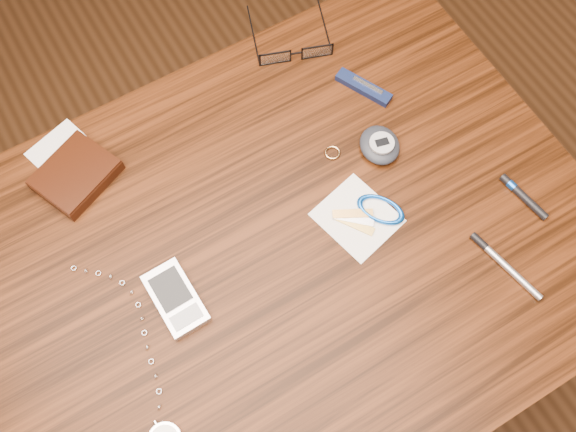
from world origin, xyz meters
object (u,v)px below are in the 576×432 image
object	(u,v)px
desk	(257,285)
wallet_and_card	(75,174)
pedometer	(380,145)
silver_pen	(500,261)
pda_phone	(175,298)
notepad_keys	(369,213)
eyeglasses	(295,52)
pocket_watch	(163,432)
pocket_knife	(364,87)

from	to	relation	value
desk	wallet_and_card	xyz separation A→B (m)	(-0.16, 0.25, 0.11)
pedometer	silver_pen	xyz separation A→B (m)	(0.05, -0.24, -0.01)
pda_phone	pedometer	xyz separation A→B (m)	(0.37, 0.06, 0.00)
pedometer	notepad_keys	distance (m)	0.11
desk	notepad_keys	xyz separation A→B (m)	(0.18, -0.02, 0.11)
eyeglasses	pda_phone	size ratio (longest dim) A/B	1.53
pda_phone	pedometer	world-z (taller)	pedometer
desk	silver_pen	xyz separation A→B (m)	(0.30, -0.17, 0.11)
eyeglasses	desk	bearing A→B (deg)	-130.10
wallet_and_card	pocket_watch	bearing A→B (deg)	-97.15
pocket_watch	silver_pen	size ratio (longest dim) A/B	2.37
wallet_and_card	eyeglasses	bearing A→B (deg)	3.72
desk	eyeglasses	bearing A→B (deg)	49.90
pda_phone	notepad_keys	distance (m)	0.30
pocket_watch	pedometer	size ratio (longest dim) A/B	3.68
desk	pedometer	bearing A→B (deg)	14.14
eyeglasses	silver_pen	bearing A→B (deg)	-81.58
desk	pda_phone	xyz separation A→B (m)	(-0.12, 0.01, 0.11)
pocket_watch	pedometer	xyz separation A→B (m)	(0.46, 0.20, 0.01)
desk	pda_phone	size ratio (longest dim) A/B	9.64
desk	eyeglasses	xyz separation A→B (m)	(0.23, 0.28, 0.11)
notepad_keys	eyeglasses	bearing A→B (deg)	80.23
eyeglasses	pda_phone	bearing A→B (deg)	-142.49
pda_phone	notepad_keys	size ratio (longest dim) A/B	0.77
wallet_and_card	pedometer	bearing A→B (deg)	-24.32
pocket_watch	pda_phone	distance (m)	0.17
notepad_keys	silver_pen	xyz separation A→B (m)	(0.12, -0.15, 0.00)
pda_phone	pocket_knife	xyz separation A→B (m)	(0.41, 0.16, -0.00)
wallet_and_card	pocket_knife	world-z (taller)	wallet_and_card
pocket_watch	silver_pen	xyz separation A→B (m)	(0.51, -0.03, -0.00)
notepad_keys	pocket_knife	distance (m)	0.22
desk	pocket_knife	bearing A→B (deg)	29.58
notepad_keys	pocket_watch	bearing A→B (deg)	-162.95
desk	wallet_and_card	size ratio (longest dim) A/B	5.96
eyeglasses	pedometer	world-z (taller)	pedometer
notepad_keys	pedometer	bearing A→B (deg)	49.05
pocket_watch	pocket_knife	distance (m)	0.59
desk	wallet_and_card	distance (m)	0.32
pda_phone	pocket_knife	world-z (taller)	pda_phone
desk	notepad_keys	world-z (taller)	notepad_keys
desk	pocket_knife	xyz separation A→B (m)	(0.29, 0.17, 0.11)
wallet_and_card	pedometer	distance (m)	0.46
desk	pda_phone	distance (m)	0.16
wallet_and_card	pda_phone	world-z (taller)	wallet_and_card
silver_pen	eyeglasses	bearing A→B (deg)	98.42
pedometer	silver_pen	bearing A→B (deg)	-79.22
pocket_watch	notepad_keys	xyz separation A→B (m)	(0.39, 0.12, -0.00)
pocket_watch	desk	bearing A→B (deg)	33.69
pocket_watch	notepad_keys	distance (m)	0.41
pda_phone	silver_pen	bearing A→B (deg)	-23.55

